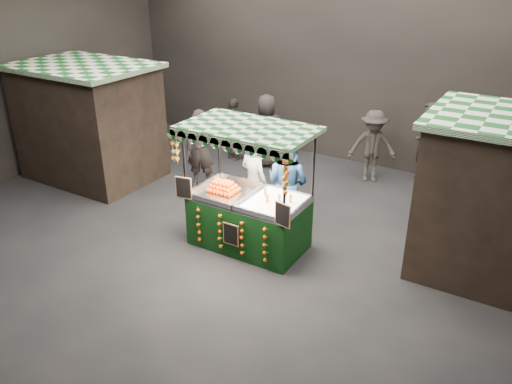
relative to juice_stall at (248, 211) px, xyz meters
The scene contains 12 objects.
ground 0.79m from the juice_stall, 163.01° to the right, with size 12.00×12.00×0.00m, color black.
market_hall 2.72m from the juice_stall, 163.01° to the right, with size 12.10×10.10×5.05m.
neighbour_stall_left 4.89m from the juice_stall, 169.46° to the left, with size 3.00×2.20×2.60m.
juice_stall is the anchor object (origin of this frame).
vendor_grey 0.93m from the juice_stall, 115.23° to the left, with size 0.70×0.54×1.71m.
vendor_blue 1.07m from the juice_stall, 77.74° to the left, with size 0.95×0.79×1.79m.
shopper_0 2.84m from the juice_stall, 143.43° to the left, with size 0.74×0.61×1.74m.
shopper_1 3.96m from the juice_stall, 26.94° to the left, with size 1.05×1.04×1.71m.
shopper_2 4.31m from the juice_stall, 126.61° to the left, with size 0.99×0.63×1.57m.
shopper_3 4.04m from the juice_stall, 78.09° to the left, with size 1.23×1.01×1.65m.
shopper_4 3.92m from the juice_stall, 115.47° to the left, with size 1.02×0.98×1.76m.
shopper_6 4.86m from the juice_stall, 67.71° to the left, with size 0.66×0.79×1.84m.
Camera 1 is at (4.55, -6.54, 4.71)m, focal length 35.77 mm.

